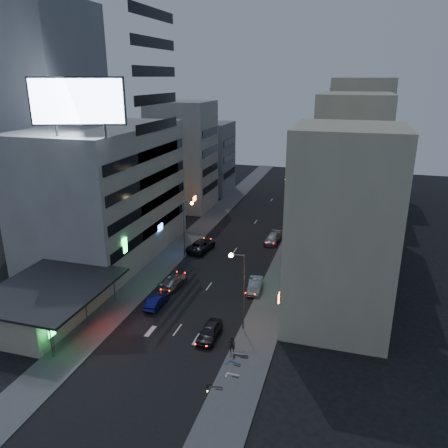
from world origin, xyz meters
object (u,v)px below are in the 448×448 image
at_px(road_car_blue, 156,301).
at_px(scooter_black_b, 249,350).
at_px(parked_car_right_mid, 255,285).
at_px(scooter_blue, 242,359).
at_px(scooter_silver_b, 246,349).
at_px(scooter_silver_a, 240,370).
at_px(parked_car_right_near, 210,332).
at_px(parked_car_left, 201,245).
at_px(scooter_black_a, 223,382).
at_px(person, 232,344).
at_px(road_car_silver, 173,282).
at_px(parked_car_right_far, 273,238).

relative_size(road_car_blue, scooter_black_b, 2.09).
relative_size(parked_car_right_mid, scooter_black_b, 2.20).
height_order(scooter_blue, scooter_silver_b, scooter_silver_b).
relative_size(scooter_silver_a, scooter_silver_b, 0.93).
distance_m(parked_car_right_near, road_car_blue, 8.66).
height_order(scooter_black_b, scooter_silver_b, scooter_black_b).
bearing_deg(scooter_silver_a, scooter_blue, 10.69).
relative_size(parked_car_left, scooter_silver_b, 3.08).
relative_size(parked_car_left, scooter_black_a, 3.34).
distance_m(parked_car_right_near, scooter_black_a, 7.34).
relative_size(road_car_blue, scooter_black_a, 2.39).
distance_m(parked_car_right_mid, road_car_blue, 11.76).
distance_m(parked_car_right_mid, parked_car_left, 14.55).
bearing_deg(scooter_black_a, parked_car_right_near, 18.58).
distance_m(parked_car_left, scooter_silver_a, 28.80).
bearing_deg(scooter_black_a, person, -1.34).
bearing_deg(road_car_blue, person, 150.48).
bearing_deg(person, scooter_blue, 114.32).
bearing_deg(scooter_black_b, scooter_blue, 162.23).
bearing_deg(scooter_silver_a, parked_car_left, 28.61).
height_order(person, scooter_black_b, person).
distance_m(person, scooter_blue, 2.03).
distance_m(parked_car_right_mid, road_car_silver, 9.85).
bearing_deg(road_car_silver, parked_car_right_far, -110.92).
relative_size(parked_car_right_mid, road_car_blue, 1.05).
relative_size(parked_car_right_mid, parked_car_left, 0.75).
bearing_deg(scooter_silver_b, parked_car_right_near, 67.07).
height_order(parked_car_right_near, parked_car_right_mid, parked_car_right_near).
bearing_deg(parked_car_right_mid, road_car_blue, -150.90).
distance_m(parked_car_left, road_car_silver, 12.04).
bearing_deg(road_car_blue, scooter_black_a, 135.79).
xyz_separation_m(parked_car_right_far, road_car_silver, (-8.78, -18.09, -0.01)).
xyz_separation_m(parked_car_right_near, scooter_silver_b, (4.07, -1.77, -0.04)).
bearing_deg(road_car_silver, scooter_black_a, 129.98).
bearing_deg(road_car_silver, scooter_black_b, 142.48).
bearing_deg(person, parked_car_right_mid, -104.11).
height_order(scooter_black_a, scooter_silver_a, scooter_silver_a).
bearing_deg(scooter_silver_a, scooter_silver_b, 6.90).
bearing_deg(road_car_blue, scooter_silver_b, 153.15).
relative_size(road_car_blue, road_car_silver, 0.87).
relative_size(parked_car_right_far, scooter_black_a, 2.77).
bearing_deg(scooter_blue, parked_car_left, 38.45).
xyz_separation_m(scooter_black_a, scooter_silver_b, (0.72, 4.76, 0.04)).
height_order(road_car_silver, scooter_black_a, road_car_silver).
bearing_deg(person, road_car_blue, -47.05).
xyz_separation_m(parked_car_right_near, parked_car_left, (-8.33, 21.19, 0.06)).
xyz_separation_m(parked_car_right_near, road_car_blue, (-7.58, 4.20, -0.06)).
xyz_separation_m(parked_car_right_far, scooter_silver_b, (2.92, -29.02, -0.00)).
relative_size(parked_car_left, scooter_silver_a, 3.33).
bearing_deg(road_car_silver, scooter_silver_a, 135.68).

